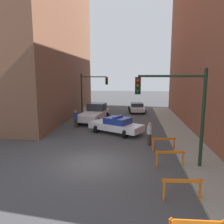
{
  "coord_description": "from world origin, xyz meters",
  "views": [
    {
      "loc": [
        2.39,
        -11.62,
        4.94
      ],
      "look_at": [
        0.26,
        8.0,
        1.65
      ],
      "focal_mm": 35.0,
      "sensor_mm": 36.0,
      "label": 1
    }
  ],
  "objects": [
    {
      "name": "traffic_light_far",
      "position": [
        -3.3,
        15.37,
        3.4
      ],
      "size": [
        3.44,
        0.35,
        5.2
      ],
      "color": "black",
      "rests_on": "ground_plane"
    },
    {
      "name": "pedestrian_corner",
      "position": [
        -3.14,
        11.66,
        0.86
      ],
      "size": [
        0.48,
        0.48,
        1.66
      ],
      "rotation": [
        0.0,
        0.0,
        5.86
      ],
      "color": "#474C66",
      "rests_on": "ground_plane"
    },
    {
      "name": "pedestrian_sidewalk",
      "position": [
        3.43,
        3.72,
        0.86
      ],
      "size": [
        0.39,
        0.39,
        1.66
      ],
      "rotation": [
        0.0,
        0.0,
        4.63
      ],
      "color": "#382D23",
      "rests_on": "ground_plane"
    },
    {
      "name": "barrier_mid",
      "position": [
        4.3,
        -3.31,
        0.62
      ],
      "size": [
        1.6,
        0.28,
        0.9
      ],
      "rotation": [
        0.0,
        0.0,
        0.08
      ],
      "color": "orange",
      "rests_on": "ground_plane"
    },
    {
      "name": "police_car",
      "position": [
        0.78,
        6.7,
        0.72
      ],
      "size": [
        5.01,
        3.88,
        1.52
      ],
      "rotation": [
        0.0,
        0.0,
        1.07
      ],
      "color": "white",
      "rests_on": "ground_plane"
    },
    {
      "name": "pedestrian_crossing",
      "position": [
        -3.3,
        8.44,
        0.86
      ],
      "size": [
        0.47,
        0.47,
        1.66
      ],
      "rotation": [
        0.0,
        0.0,
        2.74
      ],
      "color": "#382D23",
      "rests_on": "ground_plane"
    },
    {
      "name": "parked_car_near",
      "position": [
        2.59,
        17.96,
        0.67
      ],
      "size": [
        2.49,
        4.42,
        1.31
      ],
      "rotation": [
        0.0,
        0.0,
        0.08
      ],
      "color": "silver",
      "rests_on": "ground_plane"
    },
    {
      "name": "sidewalk_right",
      "position": [
        6.2,
        0.0,
        0.06
      ],
      "size": [
        2.4,
        44.0,
        0.12
      ],
      "color": "gray",
      "rests_on": "ground_plane"
    },
    {
      "name": "white_truck",
      "position": [
        -2.02,
        11.5,
        0.91
      ],
      "size": [
        3.07,
        5.61,
        1.9
      ],
      "rotation": [
        0.0,
        0.0,
        -0.13
      ],
      "color": "silver",
      "rests_on": "ground_plane"
    },
    {
      "name": "traffic_light_near",
      "position": [
        4.73,
        -0.02,
        3.53
      ],
      "size": [
        3.64,
        0.35,
        5.2
      ],
      "color": "black",
      "rests_on": "sidewalk_right"
    },
    {
      "name": "barrier_corner",
      "position": [
        4.29,
        2.53,
        0.62
      ],
      "size": [
        1.58,
        0.46,
        0.9
      ],
      "rotation": [
        0.0,
        0.0,
        0.21
      ],
      "color": "orange",
      "rests_on": "ground_plane"
    },
    {
      "name": "barrier_back",
      "position": [
        4.32,
        -0.02,
        0.62
      ],
      "size": [
        1.6,
        0.3,
        0.9
      ],
      "rotation": [
        0.0,
        0.0,
        0.1
      ],
      "color": "orange",
      "rests_on": "ground_plane"
    },
    {
      "name": "building_corner_left",
      "position": [
        -12.0,
        14.0,
        9.18
      ],
      "size": [
        14.0,
        20.0,
        18.36
      ],
      "color": "brown",
      "rests_on": "ground_plane"
    },
    {
      "name": "ground_plane",
      "position": [
        0.0,
        0.0,
        0.0
      ],
      "size": [
        120.0,
        120.0,
        0.0
      ],
      "primitive_type": "plane",
      "color": "#424244"
    }
  ]
}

